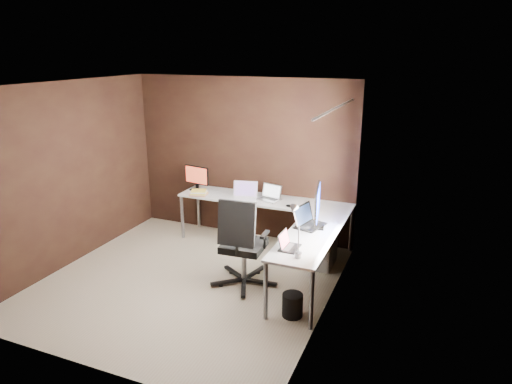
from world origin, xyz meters
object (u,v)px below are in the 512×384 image
Objects in this scene: monitor_right at (317,205)px; laptop_black_big at (308,221)px; drawer_pedestal at (319,244)px; office_chair at (243,259)px; book_stack at (199,193)px; monitor_left at (197,177)px; wastebasket at (292,305)px; laptop_white at (245,195)px; laptop_black_small at (288,245)px; laptop_silver at (270,196)px; desk_lamp at (295,224)px.

laptop_black_big is at bearing 83.07° from monitor_right.
drawer_pedestal is 1.19m from office_chair.
book_stack is at bearing 62.45° from monitor_right.
drawer_pedestal is at bearing 0.32° from monitor_left.
wastebasket is (2.03, -1.54, -0.63)m from book_stack.
monitor_left is at bearing 132.37° from office_chair.
book_stack is at bearing -45.22° from monitor_left.
laptop_black_small is (1.18, -1.48, -0.01)m from laptop_white.
monitor_right reaches higher than monitor_left.
laptop_silver is 2.10m from wastebasket.
desk_lamp is (0.93, -1.69, 0.31)m from laptop_silver.
wastebasket is (0.00, -0.96, -0.89)m from monitor_right.
laptop_black_small is 0.50× the size of desk_lamp.
office_chair is (-0.69, -0.49, -0.44)m from laptop_black_big.
monitor_left is at bearing 82.35° from laptop_black_big.
book_stack is 2.63m from wastebasket.
monitor_right is at bearing 68.72° from desk_lamp.
monitor_right reaches higher than laptop_black_big.
monitor_left reaches higher than wastebasket.
office_chair reaches higher than wastebasket.
drawer_pedestal is 1.05× the size of desk_lamp.
laptop_white is 1.47× the size of laptop_black_small.
monitor_left is at bearing 141.11° from wastebasket.
monitor_right is 1.12× the size of desk_lamp.
laptop_silver is at bearing 11.53° from book_stack.
monitor_left is 2.75m from desk_lamp.
monitor_left reaches higher than drawer_pedestal.
drawer_pedestal is 0.85m from monitor_right.
laptop_black_big is at bearing -30.67° from laptop_silver.
laptop_silver is 1.76m from laptop_black_small.
laptop_white is at bearing 108.50° from desk_lamp.
laptop_black_small is at bearing -167.61° from laptop_black_big.
office_chair is at bearing 69.69° from laptop_black_small.
drawer_pedestal is 2.02m from book_stack.
laptop_black_small is at bearing 125.27° from wastebasket.
desk_lamp is at bearing -87.70° from drawer_pedestal.
laptop_black_big reaches higher than drawer_pedestal.
monitor_left is at bearing 53.45° from laptop_black_small.
wastebasket is (0.94, -1.76, -0.64)m from laptop_silver.
office_chair is at bearing -79.60° from laptop_white.
monitor_right is 2.25× the size of laptop_black_small.
laptop_black_small is (-0.02, -0.75, -0.01)m from laptop_black_big.
laptop_silver is 1.11m from book_stack.
drawer_pedestal is 0.66m from laptop_black_big.
book_stack is (-1.09, -0.22, -0.01)m from laptop_silver.
laptop_silver is 1.16m from laptop_black_big.
laptop_white reaches higher than drawer_pedestal.
book_stack reaches higher than drawer_pedestal.
laptop_white is at bearing 167.07° from drawer_pedestal.
book_stack is (-1.96, 0.15, 0.47)m from drawer_pedestal.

